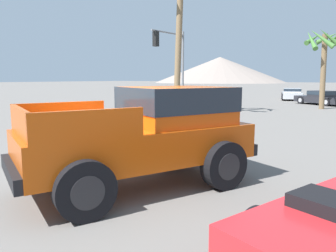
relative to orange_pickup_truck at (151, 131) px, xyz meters
The scene contains 6 objects.
ground_plane 1.43m from the orange_pickup_truck, 124.15° to the right, with size 320.00×320.00×0.00m, color slate.
orange_pickup_truck is the anchor object (origin of this frame).
parked_car_silver 29.21m from the orange_pickup_truck, 101.37° to the left, with size 3.07×4.52×1.16m.
parked_car_dark 24.18m from the orange_pickup_truck, 94.81° to the left, with size 4.46×3.49×1.15m.
traffic_light_main 15.42m from the orange_pickup_truck, 125.20° to the left, with size 0.38×3.38×5.30m.
palm_tree_tall 20.21m from the orange_pickup_truck, 93.19° to the left, with size 2.75×2.62×5.60m.
Camera 1 is at (4.76, -4.31, 2.21)m, focal length 35.00 mm.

